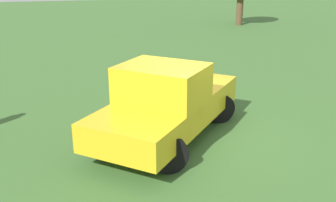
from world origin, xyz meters
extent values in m
plane|color=#3D662D|center=(0.00, 0.00, 0.00)|extent=(80.00, 80.00, 0.00)
cylinder|color=black|center=(-0.17, 1.77, 0.37)|extent=(0.75, 0.22, 0.75)
cylinder|color=black|center=(0.94, 0.75, 0.37)|extent=(0.75, 0.22, 0.75)
cylinder|color=black|center=(-2.11, -0.37, 0.37)|extent=(0.75, 0.22, 0.75)
cylinder|color=black|center=(-0.99, -1.38, 0.37)|extent=(0.75, 0.22, 0.75)
cube|color=gold|center=(0.32, 1.19, 0.71)|extent=(2.55, 2.55, 0.64)
cube|color=gold|center=(-0.76, -0.01, 1.09)|extent=(2.31, 2.28, 1.40)
cube|color=slate|center=(-0.76, -0.01, 1.53)|extent=(2.05, 2.02, 0.48)
cube|color=gold|center=(-1.37, -0.67, 0.69)|extent=(2.79, 2.81, 0.60)
cube|color=silver|center=(0.89, 1.81, 0.45)|extent=(1.37, 1.25, 0.16)
cylinder|color=brown|center=(9.00, 16.61, 1.12)|extent=(0.45, 0.45, 2.24)
camera|label=1|loc=(-2.81, -7.84, 3.81)|focal=41.50mm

